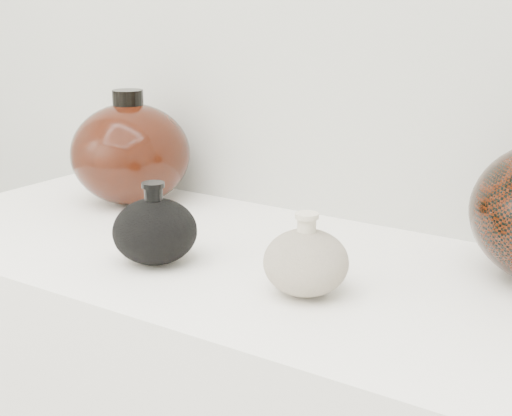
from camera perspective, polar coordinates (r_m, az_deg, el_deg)
The scene contains 3 objects.
black_gourd_vase at distance 1.03m, azimuth -8.09°, elevation -1.79°, with size 0.16×0.16×0.12m.
cream_gourd_vase at distance 0.92m, azimuth 4.02°, elevation -4.30°, with size 0.13×0.13×0.11m.
left_round_pot at distance 1.34m, azimuth -10.00°, elevation 4.33°, with size 0.24×0.24×0.21m.
Camera 1 is at (0.57, 0.12, 1.27)m, focal length 50.00 mm.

